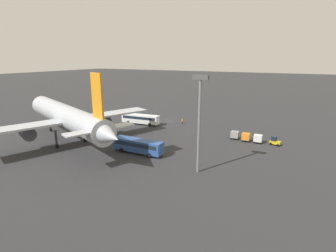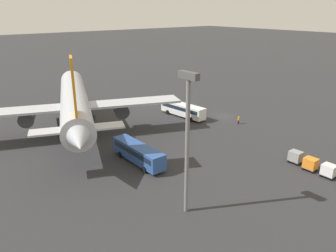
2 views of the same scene
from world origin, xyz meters
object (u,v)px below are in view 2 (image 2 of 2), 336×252
Objects in this scene: airplane at (74,102)px; shuttle_bus_far at (138,152)px; shuttle_bus_near at (183,109)px; cargo_cart_grey at (296,156)px; cargo_cart_white at (329,170)px; cargo_cart_orange at (311,163)px; worker_person at (239,120)px.

airplane is 4.03× the size of shuttle_bus_far.
shuttle_bus_near is 29.99m from cargo_cart_grey.
cargo_cart_white is 2.88m from cargo_cart_orange.
cargo_cart_white is 1.00× the size of cargo_cart_grey.
worker_person is at bearing -21.60° from cargo_cart_orange.
cargo_cart_grey is at bearing -10.86° from cargo_cart_orange.
shuttle_bus_near is 32.91m from cargo_cart_orange.
cargo_cart_orange is 2.94m from cargo_cart_grey.
worker_person is 0.84× the size of cargo_cart_white.
airplane is 22.64× the size of cargo_cart_orange.
shuttle_bus_far is 29.26m from cargo_cart_white.
shuttle_bus_far is 5.62× the size of cargo_cart_orange.
shuttle_bus_near reaches higher than worker_person.
airplane reaches higher than cargo_cart_orange.
cargo_cart_grey is at bearing 156.83° from worker_person.
cargo_cart_orange is at bearing 169.14° from cargo_cart_grey.
shuttle_bus_far is at bearing 45.39° from cargo_cart_orange.
cargo_cart_white is at bearing 171.14° from shuttle_bus_near.
shuttle_bus_near is 5.97× the size of cargo_cart_orange.
shuttle_bus_near is 13.11m from worker_person.
cargo_cart_white is (-35.70, 2.30, -0.64)m from shuttle_bus_near.
cargo_cart_grey is (5.77, -0.54, 0.00)m from cargo_cart_white.
cargo_cart_white is (-40.50, -21.67, -5.46)m from airplane.
cargo_cart_grey is (-18.37, 7.86, 0.32)m from worker_person.
shuttle_bus_near is 5.97× the size of cargo_cart_white.
worker_person is at bearing -85.86° from shuttle_bus_far.
cargo_cart_orange is at bearing -128.21° from airplane.
airplane is 19.30m from shuttle_bus_far.
shuttle_bus_near is at bearing 27.81° from worker_person.
shuttle_bus_near is at bearing -57.93° from shuttle_bus_far.
shuttle_bus_far is at bearing 94.50° from worker_person.
worker_person is 25.56m from cargo_cart_white.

